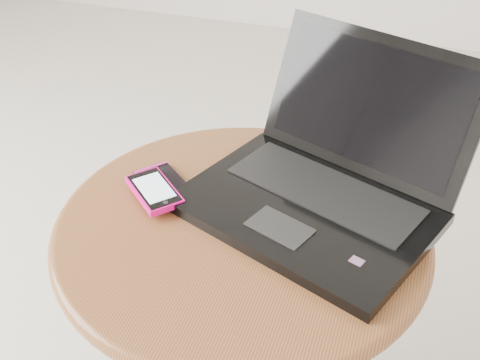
% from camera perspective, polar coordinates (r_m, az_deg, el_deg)
% --- Properties ---
extents(table, '(0.57, 0.57, 0.46)m').
position_cam_1_polar(table, '(0.97, 0.13, -8.42)').
color(table, '#5D2B18').
rests_on(table, ground).
extents(laptop, '(0.46, 0.45, 0.23)m').
position_cam_1_polar(laptop, '(0.92, 8.16, 0.10)').
color(laptop, black).
rests_on(laptop, table).
extents(phone_black, '(0.13, 0.12, 0.01)m').
position_cam_1_polar(phone_black, '(0.97, -7.25, -0.50)').
color(phone_black, black).
rests_on(phone_black, table).
extents(phone_pink, '(0.12, 0.11, 0.01)m').
position_cam_1_polar(phone_pink, '(0.94, -8.24, -1.02)').
color(phone_pink, '#FF098A').
rests_on(phone_pink, phone_black).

